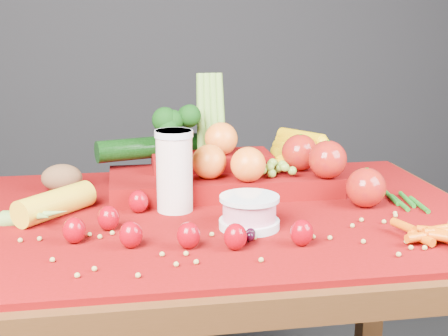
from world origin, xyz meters
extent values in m
cube|color=#38200C|center=(0.00, 0.00, 0.72)|extent=(1.10, 0.80, 0.05)
cube|color=#38200C|center=(-0.48, 0.33, 0.35)|extent=(0.06, 0.06, 0.70)
cube|color=#38200C|center=(0.48, 0.33, 0.35)|extent=(0.06, 0.06, 0.70)
cube|color=#680308|center=(0.00, 0.00, 0.76)|extent=(1.05, 0.75, 0.01)
cylinder|color=beige|center=(-0.10, 0.02, 0.85)|extent=(0.07, 0.07, 0.17)
cylinder|color=silver|center=(-0.10, 0.02, 0.93)|extent=(0.08, 0.08, 0.01)
cylinder|color=silver|center=(0.03, -0.11, 0.77)|extent=(0.12, 0.12, 0.02)
cylinder|color=#D18792|center=(0.03, -0.11, 0.80)|extent=(0.10, 0.10, 0.05)
cylinder|color=silver|center=(0.03, -0.11, 0.82)|extent=(0.12, 0.12, 0.01)
ellipsoid|color=maroon|center=(-0.24, -0.08, 0.79)|extent=(0.04, 0.04, 0.05)
cone|color=#0C480E|center=(-0.24, -0.08, 0.81)|extent=(0.03, 0.03, 0.01)
ellipsoid|color=maroon|center=(-0.30, -0.14, 0.79)|extent=(0.04, 0.04, 0.05)
cone|color=#0C480E|center=(-0.30, -0.14, 0.81)|extent=(0.03, 0.03, 0.01)
ellipsoid|color=maroon|center=(-0.20, -0.18, 0.79)|extent=(0.04, 0.04, 0.05)
cone|color=#0C480E|center=(-0.20, -0.18, 0.81)|extent=(0.03, 0.03, 0.01)
ellipsoid|color=maroon|center=(-0.10, -0.20, 0.79)|extent=(0.04, 0.04, 0.05)
cone|color=#0C480E|center=(-0.10, -0.20, 0.81)|extent=(0.03, 0.03, 0.01)
ellipsoid|color=maroon|center=(-0.02, -0.22, 0.79)|extent=(0.04, 0.04, 0.05)
cone|color=#0C480E|center=(-0.02, -0.22, 0.81)|extent=(0.03, 0.03, 0.01)
ellipsoid|color=maroon|center=(0.10, -0.22, 0.79)|extent=(0.04, 0.04, 0.05)
cone|color=#0C480E|center=(0.10, -0.22, 0.81)|extent=(0.03, 0.03, 0.01)
ellipsoid|color=maroon|center=(-0.18, 0.02, 0.79)|extent=(0.04, 0.04, 0.05)
cone|color=#0C480E|center=(-0.18, 0.02, 0.81)|extent=(0.03, 0.03, 0.01)
cylinder|color=gold|center=(-0.35, 0.02, 0.79)|extent=(0.16, 0.17, 0.06)
ellipsoid|color=brown|center=(-0.35, 0.21, 0.79)|extent=(0.09, 0.07, 0.06)
cube|color=#680308|center=(0.02, 0.15, 0.78)|extent=(0.52, 0.22, 0.04)
cube|color=#680308|center=(0.00, 0.20, 0.82)|extent=(0.28, 0.12, 0.03)
sphere|color=#9E1D09|center=(0.24, 0.06, 0.85)|extent=(0.09, 0.09, 0.09)
sphere|color=#9E1D09|center=(0.30, -0.02, 0.80)|extent=(0.09, 0.09, 0.09)
sphere|color=#9E1D09|center=(0.20, 0.14, 0.85)|extent=(0.09, 0.09, 0.09)
sphere|color=#DE5D0C|center=(-0.02, 0.10, 0.85)|extent=(0.08, 0.08, 0.08)
sphere|color=#DE5D0C|center=(0.06, 0.06, 0.85)|extent=(0.08, 0.08, 0.08)
sphere|color=#DE5D0C|center=(0.02, 0.18, 0.88)|extent=(0.08, 0.08, 0.08)
cylinder|color=#E0BA05|center=(0.17, 0.22, 0.82)|extent=(0.06, 0.15, 0.04)
cylinder|color=#E0BA05|center=(0.19, 0.22, 0.84)|extent=(0.04, 0.15, 0.04)
cylinder|color=#E0BA05|center=(0.21, 0.22, 0.85)|extent=(0.07, 0.15, 0.04)
cylinder|color=#E0BA05|center=(0.23, 0.22, 0.87)|extent=(0.09, 0.15, 0.04)
cylinder|color=#3F662D|center=(-0.08, 0.20, 0.86)|extent=(0.04, 0.04, 0.04)
cylinder|color=olive|center=(-0.02, 0.24, 0.92)|extent=(0.03, 0.06, 0.22)
cylinder|color=olive|center=(0.00, 0.24, 0.92)|extent=(0.02, 0.06, 0.22)
cylinder|color=olive|center=(0.01, 0.24, 0.92)|extent=(0.02, 0.06, 0.22)
cylinder|color=olive|center=(0.03, 0.24, 0.92)|extent=(0.03, 0.06, 0.22)
cylinder|color=black|center=(-0.14, 0.24, 0.85)|extent=(0.27, 0.12, 0.05)
camera|label=1|loc=(-0.21, -1.23, 1.16)|focal=50.00mm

